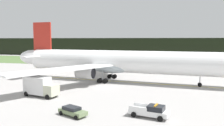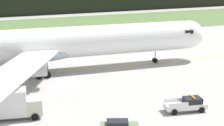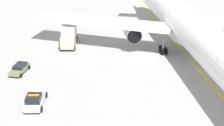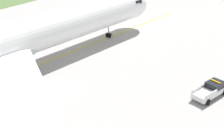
# 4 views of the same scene
# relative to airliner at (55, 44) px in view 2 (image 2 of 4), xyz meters

# --- Properties ---
(ground) EXTENTS (320.00, 320.00, 0.00)m
(ground) POSITION_rel_airliner_xyz_m (-1.41, -7.59, -5.07)
(ground) COLOR #A4A19E
(grass_verge) EXTENTS (320.00, 40.56, 0.04)m
(grass_verge) POSITION_rel_airliner_xyz_m (-1.41, 52.08, -5.05)
(grass_verge) COLOR #536F3B
(grass_verge) RESTS_ON ground
(taxiway_centerline_main) EXTENTS (80.34, 6.84, 0.01)m
(taxiway_centerline_main) POSITION_rel_airliner_xyz_m (0.63, -0.05, -5.07)
(taxiway_centerline_main) COLOR yellow
(taxiway_centerline_main) RESTS_ON ground
(airliner) EXTENTS (60.89, 52.17, 15.66)m
(airliner) POSITION_rel_airliner_xyz_m (0.00, 0.00, 0.00)
(airliner) COLOR white
(airliner) RESTS_ON ground
(ops_pickup_truck) EXTENTS (5.78, 3.17, 1.94)m
(ops_pickup_truck) POSITION_rel_airliner_xyz_m (10.62, -25.47, -4.17)
(ops_pickup_truck) COLOR white
(ops_pickup_truck) RESTS_ON ground
(catering_truck) EXTENTS (7.31, 3.83, 3.90)m
(catering_truck) POSITION_rel_airliner_xyz_m (-10.83, -18.84, -3.12)
(catering_truck) COLOR beige
(catering_truck) RESTS_ON ground
(staff_car) EXTENTS (4.72, 3.29, 1.30)m
(staff_car) POSITION_rel_airliner_xyz_m (-0.17, -27.56, -4.37)
(staff_car) COLOR #6D8056
(staff_car) RESTS_ON ground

